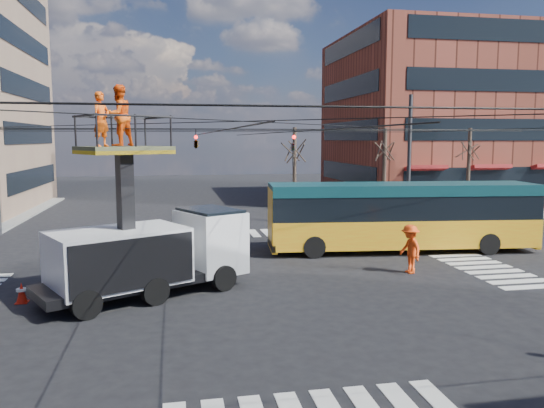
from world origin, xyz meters
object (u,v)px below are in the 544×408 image
Objects in this scene: flagger at (410,249)px; city_bus at (401,215)px; traffic_cone at (22,293)px; worker_ground at (93,276)px; utility_truck at (149,231)px.

city_bus is at bearing 152.87° from flagger.
city_bus reaches higher than flagger.
flagger is (14.02, 1.28, 0.63)m from traffic_cone.
city_bus is at bearing -41.32° from worker_ground.
utility_truck is 10.83× the size of traffic_cone.
worker_ground reaches higher than flagger.
worker_ground is 1.01× the size of flagger.
utility_truck is at bearing -150.29° from city_bus.
city_bus reaches higher than traffic_cone.
city_bus is 16.38m from traffic_cone.
traffic_cone is (-15.44, -5.29, -1.39)m from city_bus.
city_bus is 6.55× the size of flagger.
flagger is at bearing 5.23° from traffic_cone.
utility_truck reaches higher than traffic_cone.
utility_truck is 2.36m from worker_ground.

